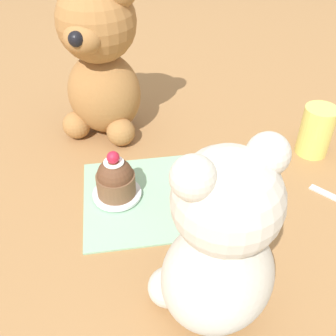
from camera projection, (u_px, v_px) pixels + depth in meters
ground_plane at (168, 196)px, 0.60m from camera, size 4.00×4.00×0.00m
knitted_placemat at (168, 195)px, 0.60m from camera, size 0.26×0.19×0.01m
teddy_bear_cream at (219, 249)px, 0.39m from camera, size 0.15×0.14×0.24m
teddy_bear_tan at (100, 61)px, 0.66m from camera, size 0.17×0.16×0.28m
cupcake_near_cream_bear at (201, 196)px, 0.56m from camera, size 0.06×0.06×0.07m
saucer_plate at (117, 194)px, 0.60m from camera, size 0.07×0.07×0.01m
cupcake_near_tan_bear at (115, 179)px, 0.58m from camera, size 0.06×0.06×0.08m
juice_glass at (316, 131)px, 0.67m from camera, size 0.05×0.05×0.09m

